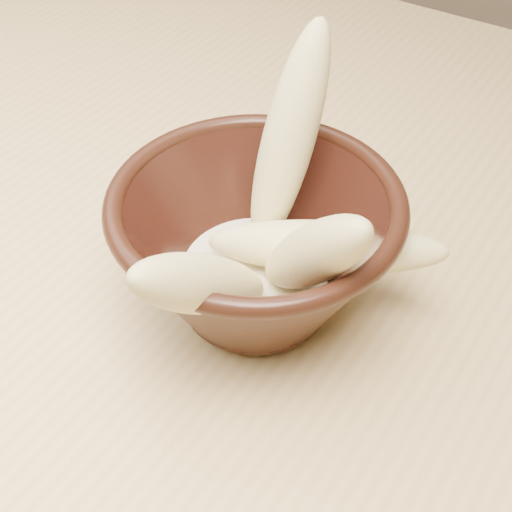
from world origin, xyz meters
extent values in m
cube|color=tan|center=(0.00, 0.00, 0.73)|extent=(1.20, 0.80, 0.04)
cylinder|color=tan|center=(-0.54, 0.34, 0.35)|extent=(0.05, 0.05, 0.71)
cylinder|color=black|center=(0.13, -0.13, 0.76)|extent=(0.08, 0.08, 0.01)
cylinder|color=black|center=(0.13, -0.13, 0.78)|extent=(0.08, 0.08, 0.01)
torus|color=black|center=(0.13, -0.13, 0.85)|extent=(0.19, 0.19, 0.01)
cylinder|color=beige|center=(0.13, -0.13, 0.78)|extent=(0.11, 0.11, 0.01)
ellipsoid|color=#F5E791|center=(0.12, -0.07, 0.86)|extent=(0.04, 0.10, 0.16)
ellipsoid|color=#F5E791|center=(0.18, -0.14, 0.84)|extent=(0.12, 0.08, 0.13)
ellipsoid|color=#F5E791|center=(0.17, -0.10, 0.81)|extent=(0.16, 0.10, 0.05)
ellipsoid|color=#F5E791|center=(0.14, -0.20, 0.84)|extent=(0.04, 0.13, 0.13)
camera|label=1|loc=(0.32, -0.42, 1.13)|focal=50.00mm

